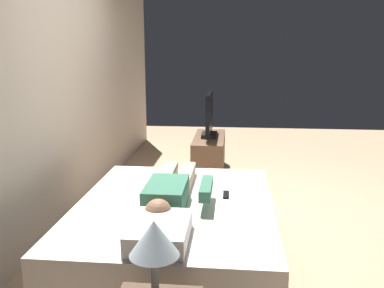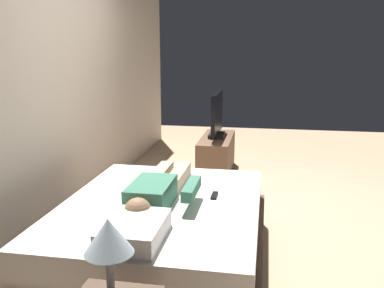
% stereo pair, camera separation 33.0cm
% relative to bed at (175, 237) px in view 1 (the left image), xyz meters
% --- Properties ---
extents(ground_plane, '(10.00, 10.00, 0.00)m').
position_rel_bed_xyz_m(ground_plane, '(1.00, -0.36, -0.26)').
color(ground_plane, tan).
extents(back_wall, '(6.40, 0.10, 2.80)m').
position_rel_bed_xyz_m(back_wall, '(1.40, 1.22, 1.14)').
color(back_wall, beige).
rests_on(back_wall, ground).
extents(bed, '(1.93, 1.51, 0.54)m').
position_rel_bed_xyz_m(bed, '(0.00, 0.00, 0.00)').
color(bed, brown).
rests_on(bed, ground).
extents(pillow, '(0.48, 0.34, 0.12)m').
position_rel_bed_xyz_m(pillow, '(-0.65, 0.00, 0.34)').
color(pillow, white).
rests_on(pillow, bed).
extents(person, '(1.26, 0.46, 0.18)m').
position_rel_bed_xyz_m(person, '(0.03, 0.03, 0.36)').
color(person, '#387056').
rests_on(person, bed).
extents(remote, '(0.15, 0.04, 0.02)m').
position_rel_bed_xyz_m(remote, '(0.18, -0.37, 0.29)').
color(remote, black).
rests_on(remote, bed).
extents(tv_stand, '(1.10, 0.40, 0.50)m').
position_rel_bed_xyz_m(tv_stand, '(2.59, -0.11, -0.01)').
color(tv_stand, brown).
rests_on(tv_stand, ground).
extents(tv, '(0.88, 0.20, 0.59)m').
position_rel_bed_xyz_m(tv, '(2.59, -0.11, 0.52)').
color(tv, black).
rests_on(tv, tv_stand).
extents(lamp, '(0.22, 0.22, 0.42)m').
position_rel_bed_xyz_m(lamp, '(-1.27, -0.09, 0.59)').
color(lamp, '#59595B').
rests_on(lamp, nightstand).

